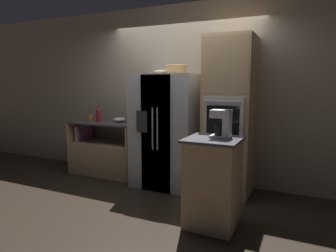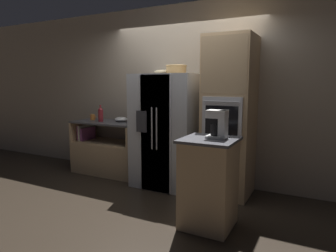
{
  "view_description": "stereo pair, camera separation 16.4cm",
  "coord_description": "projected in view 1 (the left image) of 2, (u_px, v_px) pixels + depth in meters",
  "views": [
    {
      "loc": [
        1.82,
        -4.05,
        1.58
      ],
      "look_at": [
        -0.05,
        -0.06,
        0.94
      ],
      "focal_mm": 32.0,
      "sensor_mm": 36.0,
      "label": 1
    },
    {
      "loc": [
        1.97,
        -3.98,
        1.58
      ],
      "look_at": [
        -0.05,
        -0.06,
        0.94
      ],
      "focal_mm": 32.0,
      "sensor_mm": 36.0,
      "label": 2
    }
  ],
  "objects": [
    {
      "name": "refrigerator",
      "position": [
        167.0,
        131.0,
        4.57
      ],
      "size": [
        0.97,
        0.81,
        1.71
      ],
      "color": "silver",
      "rests_on": "ground_plane"
    },
    {
      "name": "coffee_maker",
      "position": [
        223.0,
        123.0,
        3.22
      ],
      "size": [
        0.21,
        0.17,
        0.3
      ],
      "color": "white",
      "rests_on": "island_counter"
    },
    {
      "name": "fruit_bowl",
      "position": [
        164.0,
        72.0,
        4.54
      ],
      "size": [
        0.31,
        0.31,
        0.07
      ],
      "color": "beige",
      "rests_on": "refrigerator"
    },
    {
      "name": "island_counter",
      "position": [
        213.0,
        182.0,
        3.28
      ],
      "size": [
        0.58,
        0.58,
        0.99
      ],
      "color": "tan",
      "rests_on": "ground_plane"
    },
    {
      "name": "wall_oven",
      "position": [
        229.0,
        117.0,
        4.18
      ],
      "size": [
        0.64,
        0.73,
        2.21
      ],
      "color": "tan",
      "rests_on": "ground_plane"
    },
    {
      "name": "bottle_tall",
      "position": [
        99.0,
        114.0,
        5.11
      ],
      "size": [
        0.09,
        0.09,
        0.29
      ],
      "color": "maroon",
      "rests_on": "counter_left"
    },
    {
      "name": "mug",
      "position": [
        90.0,
        118.0,
        5.3
      ],
      "size": [
        0.12,
        0.08,
        0.11
      ],
      "color": "orange",
      "rests_on": "counter_left"
    },
    {
      "name": "mixing_bowl",
      "position": [
        119.0,
        120.0,
        5.12
      ],
      "size": [
        0.22,
        0.22,
        0.08
      ],
      "color": "white",
      "rests_on": "counter_left"
    },
    {
      "name": "wall_back",
      "position": [
        184.0,
        94.0,
        4.82
      ],
      "size": [
        12.0,
        0.06,
        2.8
      ],
      "color": "tan",
      "rests_on": "ground_plane"
    },
    {
      "name": "ground_plane",
      "position": [
        173.0,
        186.0,
        4.62
      ],
      "size": [
        20.0,
        20.0,
        0.0
      ],
      "primitive_type": "plane",
      "color": "black"
    },
    {
      "name": "counter_left",
      "position": [
        106.0,
        155.0,
        5.23
      ],
      "size": [
        1.23,
        0.61,
        0.91
      ],
      "color": "tan",
      "rests_on": "ground_plane"
    },
    {
      "name": "wicker_basket",
      "position": [
        176.0,
        69.0,
        4.35
      ],
      "size": [
        0.31,
        0.31,
        0.12
      ],
      "color": "tan",
      "rests_on": "refrigerator"
    }
  ]
}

